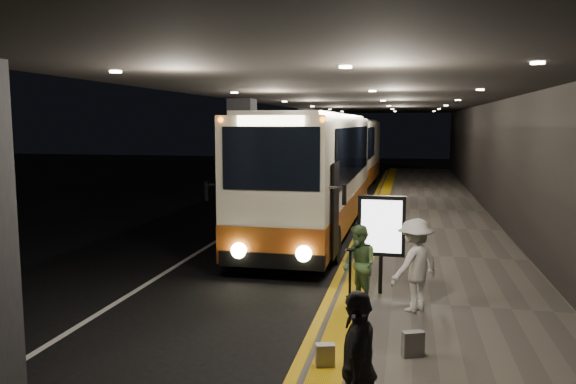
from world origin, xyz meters
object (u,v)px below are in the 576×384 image
(passenger_waiting_green, at_px, (359,265))
(passenger_waiting_grey, at_px, (358,368))
(coach_second, at_px, (349,158))
(info_sign, at_px, (381,228))
(bag_polka, at_px, (413,344))
(coach_main, at_px, (315,179))
(bag_plain, at_px, (325,355))
(passenger_boarding, at_px, (363,229))
(stanchion_post, at_px, (350,277))
(passenger_waiting_white, at_px, (415,265))

(passenger_waiting_green, bearing_deg, passenger_waiting_grey, -33.16)
(coach_second, xyz_separation_m, passenger_waiting_grey, (2.62, -24.34, -0.77))
(info_sign, bearing_deg, bag_polka, -76.34)
(coach_main, bearing_deg, bag_plain, -79.40)
(passenger_boarding, relative_size, bag_plain, 4.47)
(info_sign, bearing_deg, passenger_boarding, 103.32)
(passenger_boarding, bearing_deg, stanchion_post, 162.94)
(coach_second, bearing_deg, bag_polka, -80.32)
(passenger_waiting_white, height_order, stanchion_post, passenger_waiting_white)
(passenger_boarding, relative_size, passenger_waiting_grey, 0.87)
(coach_main, bearing_deg, stanchion_post, -75.24)
(passenger_waiting_green, bearing_deg, stanchion_post, -88.05)
(info_sign, distance_m, stanchion_post, 1.31)
(coach_main, height_order, coach_second, coach_main)
(passenger_waiting_white, bearing_deg, passenger_waiting_green, -58.54)
(passenger_waiting_grey, height_order, bag_plain, passenger_waiting_grey)
(bag_plain, bearing_deg, stanchion_post, 88.71)
(passenger_boarding, distance_m, passenger_waiting_green, 3.76)
(passenger_boarding, xyz_separation_m, info_sign, (0.60, -3.02, 0.62))
(bag_polka, bearing_deg, passenger_waiting_white, 89.08)
(passenger_waiting_white, relative_size, info_sign, 0.86)
(coach_second, bearing_deg, passenger_waiting_grey, -82.57)
(passenger_waiting_white, bearing_deg, coach_second, -128.06)
(passenger_waiting_green, distance_m, passenger_waiting_grey, 4.80)
(passenger_waiting_white, xyz_separation_m, bag_polka, (-0.03, -2.14, -0.67))
(passenger_waiting_green, xyz_separation_m, bag_polka, (1.00, -2.34, -0.57))
(passenger_boarding, bearing_deg, bag_plain, 162.00)
(coach_main, relative_size, passenger_waiting_white, 7.07)
(info_sign, bearing_deg, passenger_waiting_grey, -87.74)
(bag_plain, bearing_deg, passenger_waiting_green, 85.63)
(coach_main, bearing_deg, coach_second, 91.11)
(bag_plain, xyz_separation_m, info_sign, (0.60, 3.68, 1.19))
(bag_plain, relative_size, info_sign, 0.17)
(stanchion_post, bearing_deg, bag_plain, -91.29)
(passenger_boarding, height_order, stanchion_post, passenger_boarding)
(passenger_waiting_grey, bearing_deg, bag_plain, -162.75)
(passenger_boarding, relative_size, info_sign, 0.74)
(coach_main, xyz_separation_m, coach_second, (-0.15, 12.20, -0.04))
(info_sign, bearing_deg, coach_main, 112.43)
(passenger_boarding, distance_m, bag_plain, 6.73)
(coach_second, xyz_separation_m, stanchion_post, (2.07, -19.69, -1.09))
(passenger_waiting_grey, xyz_separation_m, stanchion_post, (-0.55, 4.65, -0.32))
(bag_plain, height_order, stanchion_post, stanchion_post)
(coach_second, height_order, bag_polka, coach_second)
(passenger_boarding, relative_size, bag_polka, 3.84)
(passenger_waiting_white, height_order, passenger_waiting_grey, passenger_waiting_white)
(coach_second, bearing_deg, passenger_boarding, -81.49)
(passenger_waiting_grey, bearing_deg, passenger_waiting_white, 170.68)
(passenger_boarding, height_order, bag_polka, passenger_boarding)
(bag_polka, xyz_separation_m, bag_plain, (-1.23, -0.61, -0.03))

